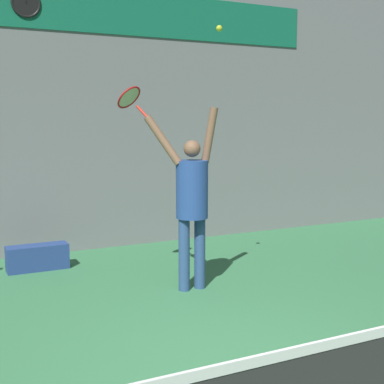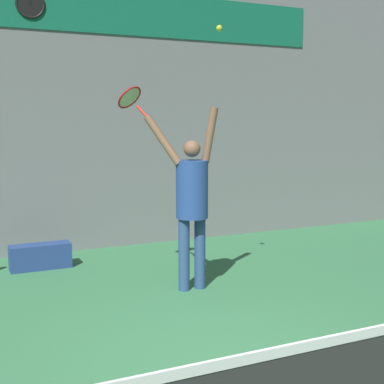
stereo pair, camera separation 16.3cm
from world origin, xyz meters
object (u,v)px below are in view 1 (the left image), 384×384
Objects in this scene: tennis_racket at (130,98)px; tennis_ball at (219,28)px; tennis_player at (192,197)px; equipment_bag at (38,257)px; scoreboard_clock at (26,3)px.

tennis_ball is (0.86, -0.56, 0.76)m from tennis_racket.
tennis_racket is (-0.58, 0.43, 1.13)m from tennis_player.
tennis_ball is 0.09× the size of equipment_bag.
scoreboard_clock is 2.53m from tennis_racket.
tennis_racket is at bearing 146.97° from tennis_ball.
tennis_ball reaches higher than tennis_racket.
tennis_racket reaches higher than equipment_bag.
tennis_racket is 1.28m from tennis_ball.
tennis_racket is (0.78, -1.99, -1.36)m from scoreboard_clock.
tennis_ball is (0.28, -0.13, 1.89)m from tennis_player.
tennis_racket is 0.52× the size of equipment_bag.
scoreboard_clock reaches higher than tennis_player.
scoreboard_clock is at bearing 111.52° from tennis_racket.
tennis_racket reaches higher than tennis_player.
scoreboard_clock reaches higher than equipment_bag.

